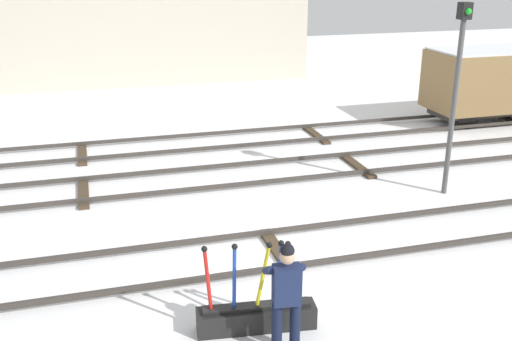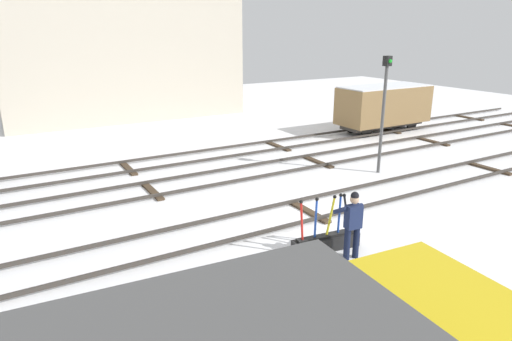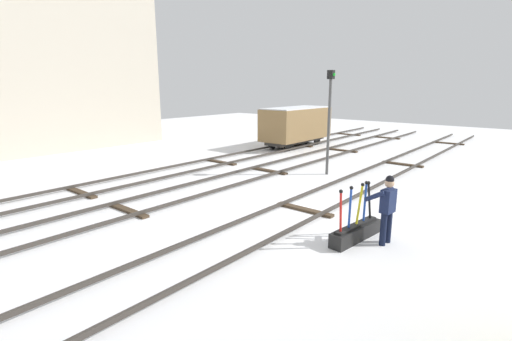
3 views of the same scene
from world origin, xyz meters
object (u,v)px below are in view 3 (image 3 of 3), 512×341
switch_lever_frame (356,230)px  rail_worker (387,206)px  freight_car_back_track (296,124)px  signal_post (329,113)px

switch_lever_frame → rail_worker: size_ratio=1.07×
freight_car_back_track → switch_lever_frame: bearing=-140.5°
switch_lever_frame → signal_post: bearing=41.6°
switch_lever_frame → freight_car_back_track: size_ratio=0.36×
rail_worker → signal_post: bearing=46.8°
switch_lever_frame → rail_worker: bearing=-61.7°
signal_post → freight_car_back_track: (5.46, 5.28, -1.24)m
switch_lever_frame → freight_car_back_track: freight_car_back_track is taller
switch_lever_frame → rail_worker: 0.98m
switch_lever_frame → signal_post: 7.46m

